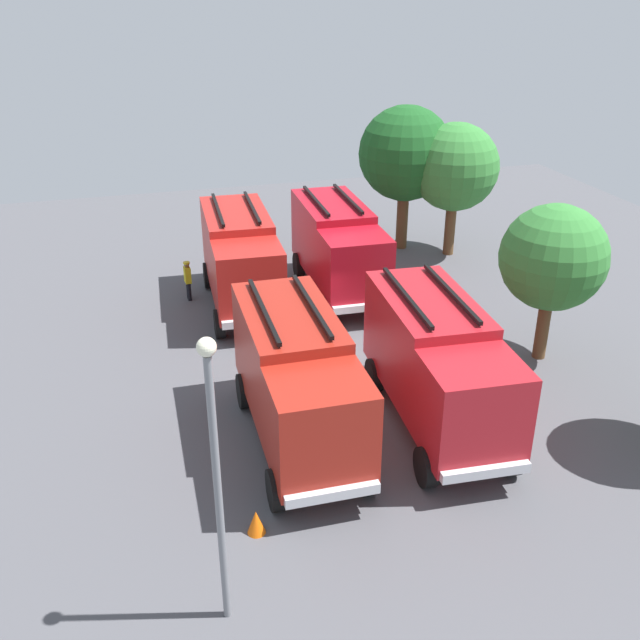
{
  "coord_description": "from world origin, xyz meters",
  "views": [
    {
      "loc": [
        21.29,
        -6.15,
        12.16
      ],
      "look_at": [
        0.0,
        0.0,
        1.4
      ],
      "focal_mm": 39.67,
      "sensor_mm": 36.0,
      "label": 1
    }
  ],
  "objects_px": {
    "fire_truck_0": "(240,256)",
    "tree_0": "(406,154)",
    "fire_truck_3": "(438,361)",
    "tree_1": "(455,168)",
    "firefighter_0": "(188,279)",
    "traffic_cone_0": "(256,522)",
    "lamppost": "(216,467)",
    "firefighter_1": "(432,325)",
    "firefighter_2": "(400,323)",
    "fire_truck_1": "(297,377)",
    "traffic_cone_1": "(297,295)",
    "fire_truck_2": "(338,245)",
    "tree_2": "(553,258)"
  },
  "relations": [
    {
      "from": "tree_1",
      "to": "traffic_cone_1",
      "type": "bearing_deg",
      "value": -67.36
    },
    {
      "from": "fire_truck_0",
      "to": "firefighter_1",
      "type": "relative_size",
      "value": 4.39
    },
    {
      "from": "firefighter_1",
      "to": "tree_0",
      "type": "bearing_deg",
      "value": -42.8
    },
    {
      "from": "fire_truck_2",
      "to": "traffic_cone_0",
      "type": "relative_size",
      "value": 11.31
    },
    {
      "from": "fire_truck_1",
      "to": "tree_1",
      "type": "xyz_separation_m",
      "value": [
        -12.98,
        10.93,
        2.08
      ]
    },
    {
      "from": "traffic_cone_1",
      "to": "lamppost",
      "type": "xyz_separation_m",
      "value": [
        15.05,
        -5.39,
        3.51
      ]
    },
    {
      "from": "fire_truck_0",
      "to": "fire_truck_1",
      "type": "xyz_separation_m",
      "value": [
        9.8,
        -0.19,
        0.0
      ]
    },
    {
      "from": "traffic_cone_1",
      "to": "firefighter_0",
      "type": "bearing_deg",
      "value": -110.56
    },
    {
      "from": "fire_truck_1",
      "to": "tree_0",
      "type": "xyz_separation_m",
      "value": [
        -14.47,
        9.06,
        2.5
      ]
    },
    {
      "from": "fire_truck_0",
      "to": "firefighter_2",
      "type": "relative_size",
      "value": 4.0
    },
    {
      "from": "firefighter_1",
      "to": "tree_2",
      "type": "relative_size",
      "value": 0.3
    },
    {
      "from": "fire_truck_1",
      "to": "fire_truck_3",
      "type": "distance_m",
      "value": 4.15
    },
    {
      "from": "firefighter_2",
      "to": "traffic_cone_1",
      "type": "height_order",
      "value": "firefighter_2"
    },
    {
      "from": "fire_truck_0",
      "to": "tree_2",
      "type": "xyz_separation_m",
      "value": [
        7.27,
        9.31,
        1.6
      ]
    },
    {
      "from": "fire_truck_0",
      "to": "tree_0",
      "type": "bearing_deg",
      "value": 120.85
    },
    {
      "from": "firefighter_2",
      "to": "traffic_cone_1",
      "type": "xyz_separation_m",
      "value": [
        -4.91,
        -2.56,
        -0.68
      ]
    },
    {
      "from": "fire_truck_1",
      "to": "traffic_cone_0",
      "type": "relative_size",
      "value": 11.25
    },
    {
      "from": "firefighter_0",
      "to": "tree_0",
      "type": "relative_size",
      "value": 0.24
    },
    {
      "from": "fire_truck_3",
      "to": "lamppost",
      "type": "relative_size",
      "value": 1.11
    },
    {
      "from": "fire_truck_1",
      "to": "tree_2",
      "type": "height_order",
      "value": "tree_2"
    },
    {
      "from": "fire_truck_1",
      "to": "fire_truck_3",
      "type": "relative_size",
      "value": 0.99
    },
    {
      "from": "fire_truck_3",
      "to": "fire_truck_2",
      "type": "bearing_deg",
      "value": -177.02
    },
    {
      "from": "firefighter_0",
      "to": "traffic_cone_0",
      "type": "xyz_separation_m",
      "value": [
        14.39,
        -0.06,
        -0.61
      ]
    },
    {
      "from": "fire_truck_1",
      "to": "firefighter_2",
      "type": "relative_size",
      "value": 3.96
    },
    {
      "from": "firefighter_1",
      "to": "tree_1",
      "type": "relative_size",
      "value": 0.26
    },
    {
      "from": "traffic_cone_0",
      "to": "lamppost",
      "type": "relative_size",
      "value": 0.1
    },
    {
      "from": "firefighter_0",
      "to": "lamppost",
      "type": "height_order",
      "value": "lamppost"
    },
    {
      "from": "traffic_cone_0",
      "to": "traffic_cone_1",
      "type": "height_order",
      "value": "traffic_cone_1"
    },
    {
      "from": "firefighter_2",
      "to": "tree_2",
      "type": "distance_m",
      "value": 5.65
    },
    {
      "from": "firefighter_0",
      "to": "traffic_cone_0",
      "type": "height_order",
      "value": "firefighter_0"
    },
    {
      "from": "firefighter_0",
      "to": "traffic_cone_1",
      "type": "distance_m",
      "value": 4.57
    },
    {
      "from": "firefighter_2",
      "to": "tree_0",
      "type": "bearing_deg",
      "value": 162.13
    },
    {
      "from": "fire_truck_1",
      "to": "tree_1",
      "type": "relative_size",
      "value": 1.15
    },
    {
      "from": "fire_truck_1",
      "to": "firefighter_2",
      "type": "xyz_separation_m",
      "value": [
        -4.51,
        4.95,
        -1.11
      ]
    },
    {
      "from": "firefighter_1",
      "to": "tree_1",
      "type": "xyz_separation_m",
      "value": [
        -8.74,
        4.86,
        3.31
      ]
    },
    {
      "from": "fire_truck_2",
      "to": "firefighter_0",
      "type": "distance_m",
      "value": 6.38
    },
    {
      "from": "fire_truck_2",
      "to": "traffic_cone_1",
      "type": "xyz_separation_m",
      "value": [
        0.49,
        -1.92,
        -1.79
      ]
    },
    {
      "from": "traffic_cone_0",
      "to": "traffic_cone_1",
      "type": "bearing_deg",
      "value": 161.39
    },
    {
      "from": "tree_0",
      "to": "firefighter_1",
      "type": "bearing_deg",
      "value": -16.26
    },
    {
      "from": "fire_truck_3",
      "to": "firefighter_1",
      "type": "xyz_separation_m",
      "value": [
        -4.5,
        1.94,
        -1.22
      ]
    },
    {
      "from": "fire_truck_3",
      "to": "firefighter_0",
      "type": "height_order",
      "value": "fire_truck_3"
    },
    {
      "from": "firefighter_1",
      "to": "firefighter_0",
      "type": "bearing_deg",
      "value": 22.95
    },
    {
      "from": "firefighter_1",
      "to": "firefighter_2",
      "type": "distance_m",
      "value": 1.16
    },
    {
      "from": "fire_truck_3",
      "to": "tree_1",
      "type": "bearing_deg",
      "value": 156.8
    },
    {
      "from": "tree_1",
      "to": "traffic_cone_0",
      "type": "relative_size",
      "value": 9.78
    },
    {
      "from": "firefighter_0",
      "to": "traffic_cone_0",
      "type": "distance_m",
      "value": 14.41
    },
    {
      "from": "firefighter_0",
      "to": "traffic_cone_1",
      "type": "relative_size",
      "value": 2.31
    },
    {
      "from": "fire_truck_1",
      "to": "tree_0",
      "type": "bearing_deg",
      "value": 149.09
    },
    {
      "from": "firefighter_2",
      "to": "tree_0",
      "type": "relative_size",
      "value": 0.26
    },
    {
      "from": "fire_truck_0",
      "to": "fire_truck_2",
      "type": "height_order",
      "value": "same"
    }
  ]
}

